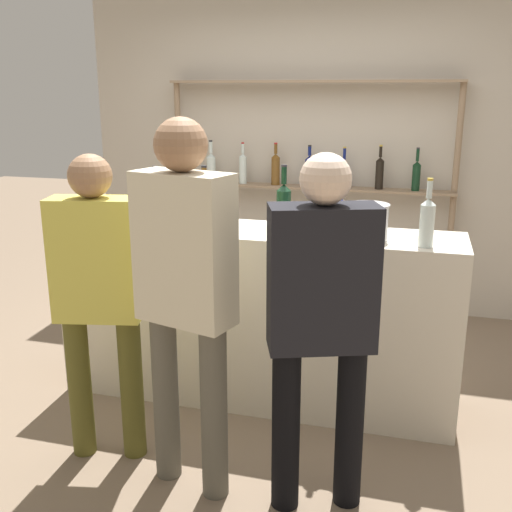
% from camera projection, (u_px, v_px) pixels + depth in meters
% --- Properties ---
extents(ground_plane, '(16.00, 16.00, 0.00)m').
position_uv_depth(ground_plane, '(256.00, 395.00, 3.77)').
color(ground_plane, '#7A6651').
extents(bar_counter, '(2.37, 0.51, 1.07)m').
position_uv_depth(bar_counter, '(256.00, 315.00, 3.63)').
color(bar_counter, beige).
rests_on(bar_counter, ground_plane).
extents(back_wall, '(3.97, 0.12, 2.80)m').
position_uv_depth(back_wall, '(314.00, 145.00, 5.12)').
color(back_wall, '#B2A899').
rests_on(back_wall, ground_plane).
extents(back_shelf, '(2.39, 0.18, 1.93)m').
position_uv_depth(back_shelf, '(307.00, 161.00, 4.99)').
color(back_shelf, '#897056').
rests_on(back_shelf, ground_plane).
extents(counter_bottle_0, '(0.07, 0.07, 0.36)m').
position_uv_depth(counter_bottle_0, '(156.00, 202.00, 3.55)').
color(counter_bottle_0, black).
rests_on(counter_bottle_0, bar_counter).
extents(counter_bottle_1, '(0.08, 0.08, 0.35)m').
position_uv_depth(counter_bottle_1, '(320.00, 210.00, 3.33)').
color(counter_bottle_1, '#0F1956').
rests_on(counter_bottle_1, bar_counter).
extents(counter_bottle_2, '(0.08, 0.08, 0.37)m').
position_uv_depth(counter_bottle_2, '(284.00, 205.00, 3.47)').
color(counter_bottle_2, black).
rests_on(counter_bottle_2, bar_counter).
extents(counter_bottle_3, '(0.08, 0.08, 0.36)m').
position_uv_depth(counter_bottle_3, '(205.00, 201.00, 3.57)').
color(counter_bottle_3, brown).
rests_on(counter_bottle_3, bar_counter).
extents(counter_bottle_4, '(0.08, 0.08, 0.36)m').
position_uv_depth(counter_bottle_4, '(427.00, 221.00, 3.07)').
color(counter_bottle_4, silver).
rests_on(counter_bottle_4, bar_counter).
extents(counter_bottle_5, '(0.08, 0.08, 0.36)m').
position_uv_depth(counter_bottle_5, '(335.00, 215.00, 3.21)').
color(counter_bottle_5, '#0F1956').
rests_on(counter_bottle_5, bar_counter).
extents(wine_glass, '(0.09, 0.09, 0.17)m').
position_uv_depth(wine_glass, '(216.00, 207.00, 3.48)').
color(wine_glass, silver).
rests_on(wine_glass, bar_counter).
extents(ice_bucket, '(0.24, 0.24, 0.19)m').
position_uv_depth(ice_bucket, '(367.00, 222.00, 3.23)').
color(ice_bucket, '#B2B2B7').
rests_on(ice_bucket, bar_counter).
extents(cork_jar, '(0.11, 0.11, 0.14)m').
position_uv_depth(cork_jar, '(175.00, 218.00, 3.46)').
color(cork_jar, silver).
rests_on(cork_jar, bar_counter).
extents(customer_right, '(0.49, 0.34, 1.62)m').
position_uv_depth(customer_right, '(321.00, 312.00, 2.54)').
color(customer_right, black).
rests_on(customer_right, ground_plane).
extents(customer_left, '(0.45, 0.27, 1.57)m').
position_uv_depth(customer_left, '(98.00, 287.00, 2.93)').
color(customer_left, brown).
rests_on(customer_left, ground_plane).
extents(customer_center, '(0.48, 0.31, 1.75)m').
position_uv_depth(customer_center, '(185.00, 282.00, 2.66)').
color(customer_center, '#575347').
rests_on(customer_center, ground_plane).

